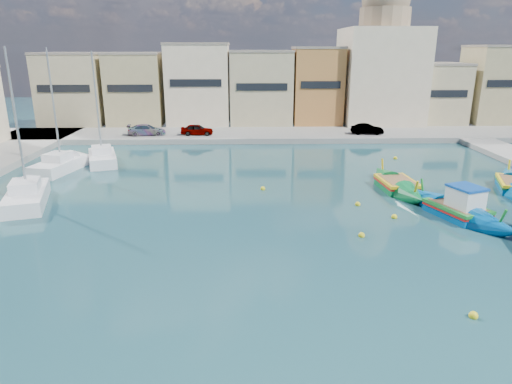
# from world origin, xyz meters

# --- Properties ---
(ground) EXTENTS (160.00, 160.00, 0.00)m
(ground) POSITION_xyz_m (0.00, 0.00, 0.00)
(ground) COLOR #122E38
(ground) RESTS_ON ground
(north_quay) EXTENTS (80.00, 8.00, 0.60)m
(north_quay) POSITION_xyz_m (0.00, 32.00, 0.30)
(north_quay) COLOR gray
(north_quay) RESTS_ON ground
(north_townhouses) EXTENTS (83.20, 7.87, 10.19)m
(north_townhouses) POSITION_xyz_m (6.68, 39.36, 5.00)
(north_townhouses) COLOR tan
(north_townhouses) RESTS_ON ground
(church_block) EXTENTS (10.00, 10.00, 19.10)m
(church_block) POSITION_xyz_m (10.00, 40.00, 8.41)
(church_block) COLOR beige
(church_block) RESTS_ON ground
(parked_cars) EXTENTS (29.39, 2.12, 1.25)m
(parked_cars) POSITION_xyz_m (-10.60, 30.50, 1.21)
(parked_cars) COLOR #4C1919
(parked_cars) RESTS_ON north_quay
(luzzu_blue_cabin) EXTENTS (5.21, 9.36, 3.24)m
(luzzu_blue_cabin) POSITION_xyz_m (5.36, 4.97, 0.40)
(luzzu_blue_cabin) COLOR #00559E
(luzzu_blue_cabin) RESTS_ON ground
(luzzu_green) EXTENTS (2.90, 9.00, 2.79)m
(luzzu_green) POSITION_xyz_m (3.40, 10.74, 0.30)
(luzzu_green) COLOR #0B7536
(luzzu_green) RESTS_ON ground
(yacht_north) EXTENTS (4.69, 8.31, 10.69)m
(yacht_north) POSITION_xyz_m (-21.49, 21.16, 0.42)
(yacht_north) COLOR white
(yacht_north) RESTS_ON ground
(yacht_midnorth) EXTENTS (3.97, 8.07, 11.00)m
(yacht_midnorth) POSITION_xyz_m (-23.42, 18.27, 0.44)
(yacht_midnorth) COLOR white
(yacht_midnorth) RESTS_ON ground
(yacht_mid) EXTENTS (4.79, 9.07, 11.05)m
(yacht_mid) POSITION_xyz_m (-23.15, 9.86, 0.43)
(yacht_mid) COLOR white
(yacht_mid) RESTS_ON ground
(mooring_buoys) EXTENTS (18.95, 27.11, 0.36)m
(mooring_buoys) POSITION_xyz_m (1.80, 6.25, 0.08)
(mooring_buoys) COLOR yellow
(mooring_buoys) RESTS_ON ground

